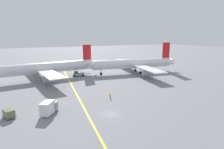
{
  "coord_description": "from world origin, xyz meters",
  "views": [
    {
      "loc": [
        -20.04,
        -41.01,
        19.95
      ],
      "look_at": [
        14.34,
        27.69,
        4.0
      ],
      "focal_mm": 30.19,
      "sensor_mm": 36.0,
      "label": 1
    }
  ],
  "objects_px": {
    "airliner_being_pushed": "(134,64)",
    "airliner_at_gate_left": "(38,69)",
    "gse_catering_truck_tall": "(49,107)",
    "ground_crew_ramp_agent_by_cones": "(110,96)",
    "pushback_tug": "(78,74)",
    "gse_container_dolly_flat": "(9,113)"
  },
  "relations": [
    {
      "from": "pushback_tug",
      "to": "gse_container_dolly_flat",
      "type": "xyz_separation_m",
      "value": [
        -29.41,
        -39.75,
        -0.02
      ]
    },
    {
      "from": "airliner_at_gate_left",
      "to": "gse_catering_truck_tall",
      "type": "xyz_separation_m",
      "value": [
        -1.74,
        -41.13,
        -3.54
      ]
    },
    {
      "from": "pushback_tug",
      "to": "ground_crew_ramp_agent_by_cones",
      "type": "relative_size",
      "value": 5.14
    },
    {
      "from": "pushback_tug",
      "to": "gse_catering_truck_tall",
      "type": "height_order",
      "value": "gse_catering_truck_tall"
    },
    {
      "from": "airliner_being_pushed",
      "to": "ground_crew_ramp_agent_by_cones",
      "type": "relative_size",
      "value": 28.89
    },
    {
      "from": "airliner_at_gate_left",
      "to": "pushback_tug",
      "type": "xyz_separation_m",
      "value": [
        18.46,
        0.42,
        -4.1
      ]
    },
    {
      "from": "airliner_being_pushed",
      "to": "gse_catering_truck_tall",
      "type": "xyz_separation_m",
      "value": [
        -49.76,
        -36.59,
        -3.21
      ]
    },
    {
      "from": "ground_crew_ramp_agent_by_cones",
      "to": "airliner_at_gate_left",
      "type": "bearing_deg",
      "value": 115.76
    },
    {
      "from": "airliner_at_gate_left",
      "to": "pushback_tug",
      "type": "distance_m",
      "value": 18.92
    },
    {
      "from": "airliner_being_pushed",
      "to": "ground_crew_ramp_agent_by_cones",
      "type": "distance_m",
      "value": 44.54
    },
    {
      "from": "airliner_at_gate_left",
      "to": "pushback_tug",
      "type": "height_order",
      "value": "airliner_at_gate_left"
    },
    {
      "from": "airliner_at_gate_left",
      "to": "gse_catering_truck_tall",
      "type": "distance_m",
      "value": 41.32
    },
    {
      "from": "gse_container_dolly_flat",
      "to": "ground_crew_ramp_agent_by_cones",
      "type": "height_order",
      "value": "gse_container_dolly_flat"
    },
    {
      "from": "gse_catering_truck_tall",
      "to": "pushback_tug",
      "type": "bearing_deg",
      "value": 64.07
    },
    {
      "from": "airliner_at_gate_left",
      "to": "ground_crew_ramp_agent_by_cones",
      "type": "relative_size",
      "value": 33.92
    },
    {
      "from": "gse_catering_truck_tall",
      "to": "ground_crew_ramp_agent_by_cones",
      "type": "distance_m",
      "value": 20.07
    },
    {
      "from": "pushback_tug",
      "to": "airliner_being_pushed",
      "type": "bearing_deg",
      "value": -9.53
    },
    {
      "from": "airliner_being_pushed",
      "to": "airliner_at_gate_left",
      "type": "bearing_deg",
      "value": 174.6
    },
    {
      "from": "gse_catering_truck_tall",
      "to": "airliner_at_gate_left",
      "type": "bearing_deg",
      "value": 87.58
    },
    {
      "from": "airliner_being_pushed",
      "to": "gse_container_dolly_flat",
      "type": "bearing_deg",
      "value": -149.46
    },
    {
      "from": "airliner_at_gate_left",
      "to": "airliner_being_pushed",
      "type": "bearing_deg",
      "value": -5.4
    },
    {
      "from": "gse_catering_truck_tall",
      "to": "ground_crew_ramp_agent_by_cones",
      "type": "xyz_separation_m",
      "value": [
        19.65,
        4.02,
        -0.85
      ]
    }
  ]
}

